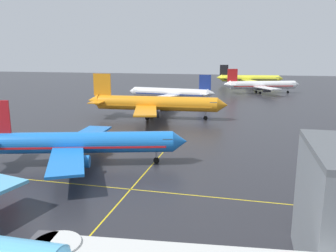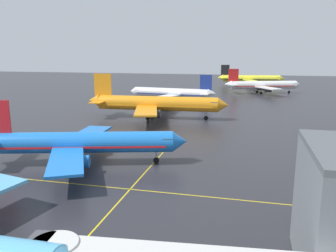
# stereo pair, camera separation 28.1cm
# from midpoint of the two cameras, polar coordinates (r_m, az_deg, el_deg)

# --- Properties ---
(airliner_second_row) EXTENTS (34.89, 29.75, 11.02)m
(airliner_second_row) POSITION_cam_midpoint_polar(r_m,az_deg,el_deg) (58.41, -14.65, -2.78)
(airliner_second_row) COLOR blue
(airliner_second_row) RESTS_ON ground
(airliner_third_row) EXTENTS (40.99, 35.30, 12.74)m
(airliner_third_row) POSITION_cam_midpoint_polar(r_m,az_deg,el_deg) (97.03, -2.34, 3.81)
(airliner_third_row) COLOR orange
(airliner_third_row) RESTS_ON ground
(airliner_far_left_stand) EXTENTS (34.89, 29.88, 10.84)m
(airliner_far_left_stand) POSITION_cam_midpoint_polar(r_m,az_deg,el_deg) (129.32, 0.43, 5.62)
(airliner_far_left_stand) COLOR white
(airliner_far_left_stand) RESTS_ON ground
(airliner_far_right_stand) EXTENTS (36.01, 30.81, 11.50)m
(airliner_far_right_stand) POSITION_cam_midpoint_polar(r_m,az_deg,el_deg) (165.33, 15.46, 6.69)
(airliner_far_right_stand) COLOR white
(airliner_far_right_stand) RESTS_ON ground
(airliner_distant_taxiway) EXTENTS (38.45, 32.94, 11.95)m
(airliner_distant_taxiway) POSITION_cam_midpoint_polar(r_m,az_deg,el_deg) (204.57, 13.50, 7.81)
(airliner_distant_taxiway) COLOR yellow
(airliner_distant_taxiway) RESTS_ON ground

